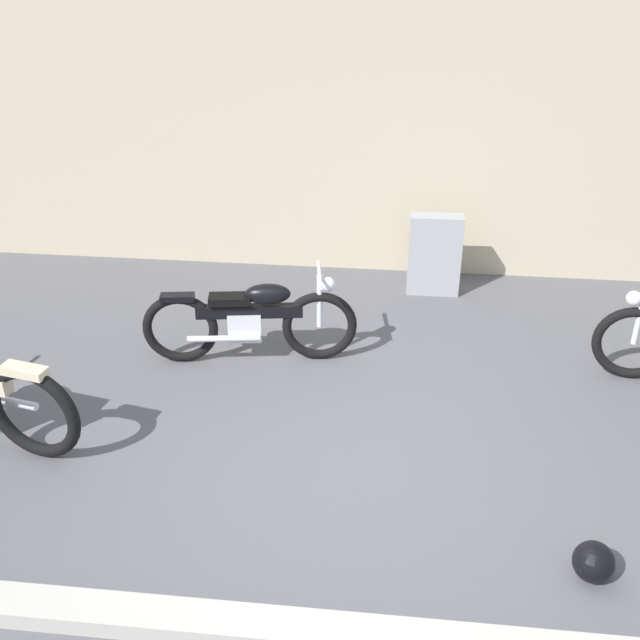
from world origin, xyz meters
TOP-DOWN VIEW (x-y plane):
  - ground_plane at (0.00, 0.00)m, footprint 40.00×40.00m
  - building_wall at (0.00, 3.80)m, footprint 18.00×0.30m
  - curb_strip at (0.00, -1.43)m, footprint 18.00×0.24m
  - stone_marker at (0.68, 3.13)m, footprint 0.56×0.21m
  - helmet at (1.58, -0.78)m, footprint 0.26×0.26m
  - motorcycle_black at (-0.99, 1.54)m, footprint 1.93×0.58m

SIDE VIEW (x-z plane):
  - ground_plane at x=0.00m, z-range 0.00..0.00m
  - curb_strip at x=0.00m, z-range 0.00..0.12m
  - helmet at x=1.58m, z-range 0.00..0.26m
  - motorcycle_black at x=-0.99m, z-range -0.02..0.85m
  - stone_marker at x=0.68m, z-range 0.00..0.88m
  - building_wall at x=0.00m, z-range 0.00..3.22m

